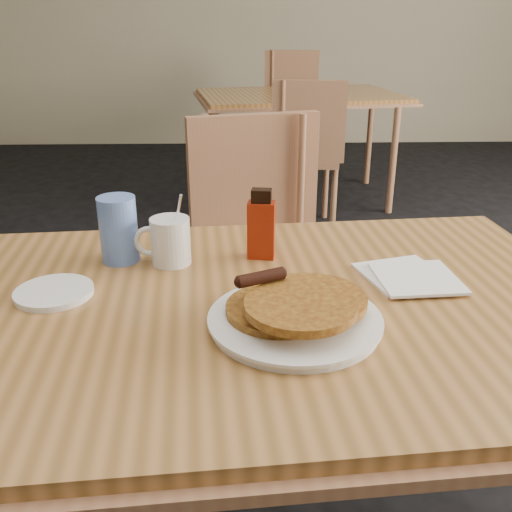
{
  "coord_description": "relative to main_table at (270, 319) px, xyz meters",
  "views": [
    {
      "loc": [
        -0.0,
        -1.02,
        1.25
      ],
      "look_at": [
        0.03,
        0.03,
        0.8
      ],
      "focal_mm": 40.0,
      "sensor_mm": 36.0,
      "label": 1
    }
  ],
  "objects": [
    {
      "name": "chair_neighbor_near",
      "position": [
        0.34,
        2.38,
        -0.16
      ],
      "size": [
        0.47,
        0.47,
        0.92
      ],
      "rotation": [
        0.0,
        0.0,
        -0.13
      ],
      "color": "#A06E4B",
      "rests_on": "floor"
    },
    {
      "name": "chair_neighbor_far",
      "position": [
        0.38,
        3.85,
        -0.12
      ],
      "size": [
        0.5,
        0.51,
        0.99
      ],
      "rotation": [
        0.0,
        0.0,
        -0.14
      ],
      "color": "#A06E4B",
      "rests_on": "floor"
    },
    {
      "name": "napkin_stack",
      "position": [
        0.29,
        0.09,
        0.05
      ],
      "size": [
        0.2,
        0.21,
        0.01
      ],
      "rotation": [
        0.0,
        0.0,
        0.28
      ],
      "color": "white",
      "rests_on": "main_table"
    },
    {
      "name": "coffee_mug",
      "position": [
        -0.21,
        0.18,
        0.09
      ],
      "size": [
        0.12,
        0.09,
        0.16
      ],
      "rotation": [
        0.0,
        0.0,
        0.29
      ],
      "color": "white",
      "rests_on": "main_table"
    },
    {
      "name": "syrup_bottle",
      "position": [
        -0.01,
        0.21,
        0.11
      ],
      "size": [
        0.06,
        0.05,
        0.16
      ],
      "rotation": [
        0.0,
        0.0,
        -0.15
      ],
      "color": "maroon",
      "rests_on": "main_table"
    },
    {
      "name": "neighbor_table",
      "position": [
        0.37,
        3.1,
        0.0
      ],
      "size": [
        1.52,
        1.15,
        0.75
      ],
      "rotation": [
        0.0,
        0.0,
        0.16
      ],
      "color": "#AA723C",
      "rests_on": "floor"
    },
    {
      "name": "blue_tumbler",
      "position": [
        -0.32,
        0.2,
        0.11
      ],
      "size": [
        0.09,
        0.09,
        0.14
      ],
      "primitive_type": "cylinder",
      "rotation": [
        0.0,
        0.0,
        -0.13
      ],
      "color": "#5B81D6",
      "rests_on": "main_table"
    },
    {
      "name": "pancake_plate",
      "position": [
        0.04,
        -0.1,
        0.06
      ],
      "size": [
        0.3,
        0.3,
        0.09
      ],
      "rotation": [
        0.0,
        0.0,
        -0.0
      ],
      "color": "white",
      "rests_on": "main_table"
    },
    {
      "name": "side_saucer",
      "position": [
        -0.42,
        0.03,
        0.05
      ],
      "size": [
        0.16,
        0.16,
        0.01
      ],
      "primitive_type": "cylinder",
      "rotation": [
        0.0,
        0.0,
        0.05
      ],
      "color": "white",
      "rests_on": "main_table"
    },
    {
      "name": "chair_main_far",
      "position": [
        -0.01,
        0.76,
        -0.13
      ],
      "size": [
        0.53,
        0.54,
        0.96
      ],
      "rotation": [
        0.0,
        0.0,
        0.26
      ],
      "color": "#A06E4B",
      "rests_on": "floor"
    },
    {
      "name": "main_table",
      "position": [
        0.0,
        0.0,
        0.0
      ],
      "size": [
        1.39,
        1.0,
        0.75
      ],
      "rotation": [
        0.0,
        0.0,
        0.08
      ],
      "color": "#AA723C",
      "rests_on": "floor"
    }
  ]
}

